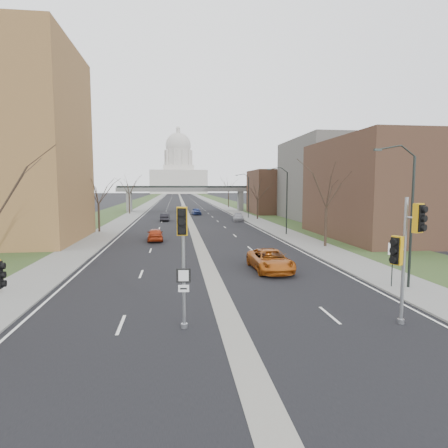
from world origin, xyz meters
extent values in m
plane|color=black|center=(0.00, 0.00, 0.00)|extent=(700.00, 700.00, 0.00)
cube|color=black|center=(0.00, 150.00, 0.01)|extent=(20.00, 600.00, 0.01)
cube|color=gray|center=(0.00, 150.00, 0.00)|extent=(1.20, 600.00, 0.02)
cube|color=gray|center=(12.00, 150.00, 0.06)|extent=(4.00, 600.00, 0.12)
cube|color=gray|center=(-12.00, 150.00, 0.06)|extent=(4.00, 600.00, 0.12)
cube|color=#2D431F|center=(18.00, 150.00, 0.05)|extent=(8.00, 600.00, 0.10)
cube|color=#2D431F|center=(-18.00, 150.00, 0.05)|extent=(8.00, 600.00, 0.10)
cube|color=#432F1F|center=(24.00, 28.00, 6.00)|extent=(16.00, 20.00, 12.00)
cube|color=#5D5B55|center=(28.00, 52.00, 7.50)|extent=(18.00, 22.00, 15.00)
cube|color=#432F1F|center=(22.00, 70.00, 5.00)|extent=(14.00, 14.00, 10.00)
cube|color=slate|center=(-14.00, 80.00, 2.50)|extent=(1.20, 2.50, 5.00)
cube|color=slate|center=(14.00, 80.00, 2.50)|extent=(1.20, 2.50, 5.00)
cube|color=slate|center=(0.00, 80.00, 5.50)|extent=(34.00, 3.00, 1.00)
cube|color=black|center=(0.00, 80.00, 6.20)|extent=(34.00, 0.15, 0.50)
cube|color=beige|center=(0.00, 320.00, 10.00)|extent=(48.00, 42.00, 20.00)
cube|color=beige|center=(0.00, 320.00, 22.00)|extent=(26.00, 26.00, 5.00)
cylinder|color=beige|center=(0.00, 320.00, 31.00)|extent=(22.00, 22.00, 14.00)
sphere|color=beige|center=(0.00, 320.00, 42.00)|extent=(22.00, 22.00, 22.00)
cylinder|color=beige|center=(0.00, 320.00, 53.50)|extent=(3.60, 3.60, 4.50)
cylinder|color=black|center=(11.80, 6.00, 4.12)|extent=(0.16, 0.16, 8.00)
cube|color=black|center=(9.50, 6.00, 8.47)|extent=(0.45, 0.18, 0.14)
cylinder|color=black|center=(11.80, 32.00, 4.12)|extent=(0.16, 0.16, 8.00)
cube|color=black|center=(9.50, 32.00, 8.47)|extent=(0.45, 0.18, 0.14)
cylinder|color=black|center=(11.80, 58.00, 4.12)|extent=(0.16, 0.16, 8.00)
cube|color=black|center=(9.50, 58.00, 8.47)|extent=(0.45, 0.18, 0.14)
cylinder|color=#382B21|center=(-13.00, 38.00, 2.00)|extent=(0.28, 0.28, 3.75)
cylinder|color=#382B21|center=(-13.00, 72.00, 2.25)|extent=(0.28, 0.28, 4.25)
cylinder|color=#382B21|center=(13.00, 22.00, 2.12)|extent=(0.28, 0.28, 4.00)
cylinder|color=#382B21|center=(13.00, 55.00, 1.87)|extent=(0.28, 0.28, 3.50)
cylinder|color=#382B21|center=(13.00, 95.00, 2.25)|extent=(0.28, 0.28, 4.25)
cylinder|color=gray|center=(-2.13, 1.28, 2.75)|extent=(0.15, 0.15, 5.50)
cylinder|color=gray|center=(-2.13, 1.28, 0.11)|extent=(0.30, 0.30, 0.21)
cube|color=#BF880B|center=(-2.18, 0.76, 4.87)|extent=(0.48, 0.46, 1.22)
cube|color=black|center=(-2.13, 1.28, 2.43)|extent=(0.64, 0.10, 0.63)
cube|color=silver|center=(-2.13, 1.28, 1.85)|extent=(0.48, 0.09, 0.32)
cylinder|color=gray|center=(7.84, 0.55, 2.92)|extent=(0.16, 0.16, 5.85)
cylinder|color=gray|center=(7.84, 0.55, 0.11)|extent=(0.31, 0.31, 0.22)
cube|color=#BF880B|center=(8.07, 0.04, 4.95)|extent=(0.62, 0.61, 1.29)
cube|color=#BF880B|center=(7.33, 0.32, 3.49)|extent=(0.61, 0.62, 1.29)
cylinder|color=black|center=(10.85, 6.29, 1.30)|extent=(0.06, 0.06, 2.36)
cube|color=silver|center=(10.85, 6.29, 2.48)|extent=(0.55, 0.26, 0.75)
imported|color=#992D11|center=(-4.89, 28.77, 0.76)|extent=(2.04, 4.55, 1.52)
imported|color=black|center=(-4.48, 54.05, 0.72)|extent=(1.70, 4.43, 1.44)
imported|color=#A44C11|center=(4.56, 12.03, 0.79)|extent=(2.78, 5.77, 1.58)
imported|color=gray|center=(8.82, 52.22, 0.69)|extent=(2.49, 4.96, 1.38)
imported|color=navy|center=(2.00, 68.16, 0.77)|extent=(2.16, 4.63, 1.53)
camera|label=1|loc=(-2.42, -15.03, 6.33)|focal=30.00mm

